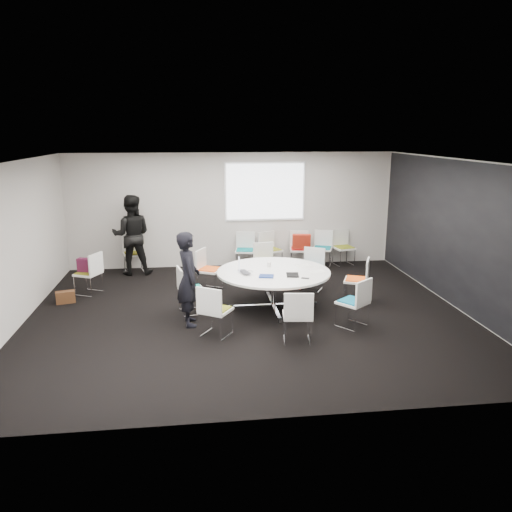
{
  "coord_description": "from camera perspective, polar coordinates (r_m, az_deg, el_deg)",
  "views": [
    {
      "loc": [
        -0.92,
        -8.68,
        3.3
      ],
      "look_at": [
        0.2,
        0.4,
        1.0
      ],
      "focal_mm": 35.0,
      "sensor_mm": 36.0,
      "label": 1
    }
  ],
  "objects": [
    {
      "name": "chair_back_d",
      "position": [
        12.6,
        7.58,
        0.1
      ],
      "size": [
        0.59,
        0.58,
        0.88
      ],
      "rotation": [
        0.0,
        0.0,
        2.78
      ],
      "color": "silver",
      "rests_on": "ground"
    },
    {
      "name": "chair_spare_left",
      "position": [
        10.9,
        -18.52,
        -2.75
      ],
      "size": [
        0.6,
        0.6,
        0.88
      ],
      "rotation": [
        0.0,
        0.0,
        1.15
      ],
      "color": "silver",
      "rests_on": "ground"
    },
    {
      "name": "red_jacket",
      "position": [
        12.14,
        5.22,
        1.69
      ],
      "size": [
        0.46,
        0.22,
        0.36
      ],
      "primitive_type": "cube",
      "rotation": [
        0.17,
        0.0,
        -0.13
      ],
      "color": "#A62514",
      "rests_on": "chair_back_c"
    },
    {
      "name": "chair_ring_b",
      "position": [
        10.68,
        6.34,
        -2.42
      ],
      "size": [
        0.62,
        0.62,
        0.88
      ],
      "rotation": [
        0.0,
        0.0,
        2.62
      ],
      "color": "silver",
      "rests_on": "ground"
    },
    {
      "name": "papers_right",
      "position": [
        9.83,
        5.49,
        -1.09
      ],
      "size": [
        0.35,
        0.3,
        0.0
      ],
      "primitive_type": "cube",
      "rotation": [
        0.0,
        0.0,
        0.34
      ],
      "color": "silver",
      "rests_on": "conference_table"
    },
    {
      "name": "brown_bag",
      "position": [
        10.54,
        -20.94,
        -4.41
      ],
      "size": [
        0.39,
        0.25,
        0.24
      ],
      "primitive_type": "cube",
      "rotation": [
        0.0,
        0.0,
        0.27
      ],
      "color": "#4B2C18",
      "rests_on": "ground"
    },
    {
      "name": "chair_ring_g",
      "position": [
        8.08,
        4.75,
        -7.92
      ],
      "size": [
        0.51,
        0.5,
        0.88
      ],
      "rotation": [
        0.0,
        0.0,
        6.15
      ],
      "color": "silver",
      "rests_on": "ground"
    },
    {
      "name": "laptop",
      "position": [
        9.29,
        -1.02,
        -1.86
      ],
      "size": [
        0.32,
        0.41,
        0.03
      ],
      "primitive_type": "imported",
      "rotation": [
        0.0,
        0.0,
        1.85
      ],
      "color": "#333338",
      "rests_on": "conference_table"
    },
    {
      "name": "chair_person_back",
      "position": [
        12.31,
        -13.77,
        -0.52
      ],
      "size": [
        0.56,
        0.55,
        0.88
      ],
      "rotation": [
        0.0,
        0.0,
        3.41
      ],
      "color": "silver",
      "rests_on": "ground"
    },
    {
      "name": "projection_screen",
      "position": [
        12.34,
        1.04,
        7.37
      ],
      "size": [
        1.9,
        0.03,
        1.35
      ],
      "primitive_type": "cube",
      "color": "white",
      "rests_on": "room_shell"
    },
    {
      "name": "person_main",
      "position": [
        8.66,
        -7.72,
        -2.61
      ],
      "size": [
        0.47,
        0.65,
        1.66
      ],
      "primitive_type": "imported",
      "rotation": [
        0.0,
        0.0,
        1.7
      ],
      "color": "black",
      "rests_on": "ground"
    },
    {
      "name": "notebook_black",
      "position": [
        9.15,
        4.2,
        -2.17
      ],
      "size": [
        0.26,
        0.33,
        0.02
      ],
      "primitive_type": "cube",
      "rotation": [
        0.0,
        0.0,
        -0.13
      ],
      "color": "black",
      "rests_on": "conference_table"
    },
    {
      "name": "chair_ring_h",
      "position": [
        8.8,
        11.02,
        -6.26
      ],
      "size": [
        0.64,
        0.64,
        0.88
      ],
      "rotation": [
        0.0,
        0.0,
        6.96
      ],
      "color": "silver",
      "rests_on": "ground"
    },
    {
      "name": "phone",
      "position": [
        8.99,
        5.65,
        -2.54
      ],
      "size": [
        0.16,
        0.12,
        0.01
      ],
      "primitive_type": "cube",
      "rotation": [
        0.0,
        0.0,
        -0.41
      ],
      "color": "black",
      "rests_on": "conference_table"
    },
    {
      "name": "maroon_bag",
      "position": [
        10.82,
        -18.72,
        -0.99
      ],
      "size": [
        0.42,
        0.25,
        0.28
      ],
      "primitive_type": "cube",
      "rotation": [
        0.0,
        0.0,
        -0.31
      ],
      "color": "#4F1530",
      "rests_on": "chair_spare_left"
    },
    {
      "name": "chair_ring_e",
      "position": [
        9.36,
        -7.44,
        -4.86
      ],
      "size": [
        0.54,
        0.55,
        0.88
      ],
      "rotation": [
        0.0,
        0.0,
        4.93
      ],
      "color": "silver",
      "rests_on": "ground"
    },
    {
      "name": "chair_back_b",
      "position": [
        12.32,
        1.66,
        -0.1
      ],
      "size": [
        0.6,
        0.6,
        0.88
      ],
      "rotation": [
        0.0,
        0.0,
        3.56
      ],
      "color": "silver",
      "rests_on": "ground"
    },
    {
      "name": "chair_ring_a",
      "position": [
        10.07,
        11.4,
        -3.65
      ],
      "size": [
        0.59,
        0.6,
        0.88
      ],
      "rotation": [
        0.0,
        0.0,
        1.16
      ],
      "color": "silver",
      "rests_on": "ground"
    },
    {
      "name": "tablet_folio",
      "position": [
        9.04,
        1.19,
        -2.31
      ],
      "size": [
        0.3,
        0.25,
        0.03
      ],
      "primitive_type": "cube",
      "rotation": [
        0.0,
        0.0,
        -0.21
      ],
      "color": "navy",
      "rests_on": "conference_table"
    },
    {
      "name": "cup",
      "position": [
        9.71,
        1.49,
        -0.96
      ],
      "size": [
        0.08,
        0.08,
        0.09
      ],
      "primitive_type": "cylinder",
      "color": "white",
      "rests_on": "conference_table"
    },
    {
      "name": "conference_table",
      "position": [
        9.48,
        2.01,
        -2.88
      ],
      "size": [
        2.14,
        2.14,
        0.73
      ],
      "color": "silver",
      "rests_on": "ground"
    },
    {
      "name": "room_shell",
      "position": [
        8.94,
        -0.36,
        1.85
      ],
      "size": [
        8.08,
        7.08,
        2.88
      ],
      "color": "black",
      "rests_on": "ground"
    },
    {
      "name": "chair_ring_f",
      "position": [
        8.3,
        -4.65,
        -7.31
      ],
      "size": [
        0.63,
        0.62,
        0.88
      ],
      "rotation": [
        0.0,
        0.0,
        5.72
      ],
      "color": "silver",
      "rests_on": "ground"
    },
    {
      "name": "person_back",
      "position": [
        12.01,
        -14.03,
        2.35
      ],
      "size": [
        0.92,
        0.72,
        1.88
      ],
      "primitive_type": "imported",
      "rotation": [
        0.0,
        0.0,
        3.16
      ],
      "color": "black",
      "rests_on": "ground"
    },
    {
      "name": "chair_ring_c",
      "position": [
        11.11,
        1.1,
        -1.68
      ],
      "size": [
        0.52,
        0.51,
        0.88
      ],
      "rotation": [
        0.0,
        0.0,
        3.3
      ],
      "color": "silver",
      "rests_on": "ground"
    },
    {
      "name": "chair_ring_d",
      "position": [
        10.63,
        -5.33,
        -2.48
      ],
      "size": [
        0.61,
        0.61,
        0.88
      ],
      "rotation": [
        0.0,
        0.0,
        4.24
      ],
      "color": "silver",
      "rests_on": "ground"
    },
    {
      "name": "chair_back_a",
      "position": [
        12.28,
        -1.27,
        -0.15
      ],
      "size": [
        0.53,
        0.52,
        0.88
      ],
      "rotation": [
        0.0,
        0.0,
        2.98
      ],
      "color": "silver",
      "rests_on": "ground"
    },
    {
      "name": "laptop_lid",
      "position": [
        9.4,
        -1.94,
        -0.93
      ],
      "size": [
        0.03,
        0.3,
        0.22
      ],
      "primitive_type": "cube",
      "rotation": [
        0.0,
        0.0,
        1.52
      ],
      "color": "silver",
      "rests_on": "conference_table"
    },
    {
      "name": "papers_front",
      "position": [
        9.44,
        6.99,
        -1.77
      ],
      "size": [
        0.32,
        0.24,
        0.0
      ],
      "primitive_type": "cube",
      "rotation": [
        0.0,
        0.0,
        0.09
      ],
      "color": "silver",
      "rests_on": "conference_table"
    },
    {
      "name": "chair_back_e",
      "position": [
        12.76,
        9.96,
        0.19
      ],
      "size": [
        0.55,
        0.54,
        0.88
      ],
      "rotation": [
        0.0,
        0.0,
        3.36
      ],
      "color": "silver",
      "rests_on": "ground"
    },
    {
      "name": "chair_back_c",
      "position": [
        12.45,
        4.97,
        0.0
      ],
      "size": [
        0.52,
        0.51,
        0.88
      ],
      "rotation": [
        0.0,
        0.0,
        2.98
      ],
      "color": "silver",
      "rests_on": "ground"
    }
  ]
}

